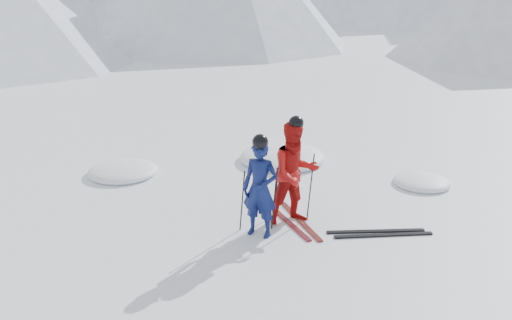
{
  "coord_description": "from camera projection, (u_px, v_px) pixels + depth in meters",
  "views": [
    {
      "loc": [
        -2.13,
        -8.54,
        4.19
      ],
      "look_at": [
        -2.06,
        0.5,
        1.1
      ],
      "focal_mm": 38.0,
      "sensor_mm": 36.0,
      "label": 1
    }
  ],
  "objects": [
    {
      "name": "ski_worn_right",
      "position": [
        300.0,
        221.0,
        9.72
      ],
      "size": [
        0.63,
        1.64,
        0.03
      ],
      "primitive_type": "cube",
      "rotation": [
        0.0,
        0.0,
        0.32
      ],
      "color": "black",
      "rests_on": "ground"
    },
    {
      "name": "snow_lumps",
      "position": [
        258.0,
        167.0,
        12.49
      ],
      "size": [
        7.82,
        3.16,
        0.45
      ],
      "color": "white",
      "rests_on": "ground"
    },
    {
      "name": "pole_red_left",
      "position": [
        277.0,
        185.0,
        9.76
      ],
      "size": [
        0.12,
        0.1,
        1.23
      ],
      "primitive_type": "cylinder",
      "rotation": [
        0.06,
        0.08,
        0.0
      ],
      "color": "black",
      "rests_on": "ground"
    },
    {
      "name": "skier_red",
      "position": [
        295.0,
        173.0,
        9.42
      ],
      "size": [
        1.09,
        0.97,
        1.85
      ],
      "primitive_type": "imported",
      "rotation": [
        0.0,
        0.0,
        0.36
      ],
      "color": "#B2100E",
      "rests_on": "ground"
    },
    {
      "name": "ski_loose_b",
      "position": [
        383.0,
        235.0,
        9.18
      ],
      "size": [
        1.7,
        0.23,
        0.03
      ],
      "primitive_type": "cube",
      "rotation": [
        0.0,
        0.0,
        1.65
      ],
      "color": "black",
      "rests_on": "ground"
    },
    {
      "name": "ski_loose_a",
      "position": [
        376.0,
        231.0,
        9.32
      ],
      "size": [
        1.7,
        0.17,
        0.03
      ],
      "primitive_type": "cube",
      "rotation": [
        0.0,
        0.0,
        1.62
      ],
      "color": "black",
      "rests_on": "ground"
    },
    {
      "name": "skier_blue",
      "position": [
        260.0,
        189.0,
        8.97
      ],
      "size": [
        0.72,
        0.61,
        1.67
      ],
      "primitive_type": "imported",
      "rotation": [
        0.0,
        0.0,
        -0.42
      ],
      "color": "#0C174D",
      "rests_on": "ground"
    },
    {
      "name": "ski_worn_left",
      "position": [
        287.0,
        221.0,
        9.72
      ],
      "size": [
        0.74,
        1.6,
        0.03
      ],
      "primitive_type": "cube",
      "rotation": [
        0.0,
        0.0,
        0.39
      ],
      "color": "black",
      "rests_on": "ground"
    },
    {
      "name": "pole_red_right",
      "position": [
        311.0,
        187.0,
        9.67
      ],
      "size": [
        0.12,
        0.09,
        1.23
      ],
      "primitive_type": "cylinder",
      "rotation": [
        -0.05,
        0.08,
        0.0
      ],
      "color": "black",
      "rests_on": "ground"
    },
    {
      "name": "ground",
      "position": [
        374.0,
        228.0,
        9.45
      ],
      "size": [
        160.0,
        160.0,
        0.0
      ],
      "primitive_type": "plane",
      "color": "white",
      "rests_on": "ground"
    },
    {
      "name": "pole_blue_left",
      "position": [
        242.0,
        201.0,
        9.2
      ],
      "size": [
        0.11,
        0.08,
        1.11
      ],
      "primitive_type": "cylinder",
      "rotation": [
        0.05,
        0.08,
        0.0
      ],
      "color": "black",
      "rests_on": "ground"
    },
    {
      "name": "pole_blue_right",
      "position": [
        274.0,
        199.0,
        9.29
      ],
      "size": [
        0.11,
        0.07,
        1.11
      ],
      "primitive_type": "cylinder",
      "rotation": [
        -0.04,
        0.08,
        0.0
      ],
      "color": "black",
      "rests_on": "ground"
    }
  ]
}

